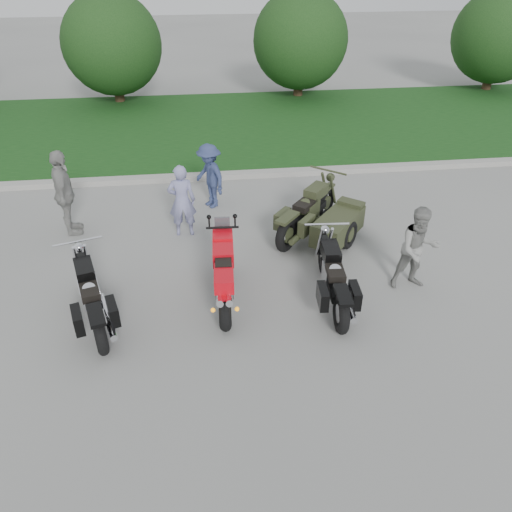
{
  "coord_description": "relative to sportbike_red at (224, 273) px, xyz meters",
  "views": [
    {
      "loc": [
        -0.13,
        -6.5,
        5.5
      ],
      "look_at": [
        0.75,
        0.78,
        0.8
      ],
      "focal_mm": 35.0,
      "sensor_mm": 36.0,
      "label": 1
    }
  ],
  "objects": [
    {
      "name": "cruiser_right",
      "position": [
        1.89,
        -0.27,
        -0.14
      ],
      "size": [
        0.44,
        2.38,
        0.91
      ],
      "rotation": [
        0.0,
        0.0,
        -0.07
      ],
      "color": "black",
      "rests_on": "ground"
    },
    {
      "name": "cruiser_left",
      "position": [
        -2.2,
        -0.32,
        -0.14
      ],
      "size": [
        0.89,
        2.33,
        0.92
      ],
      "rotation": [
        0.0,
        0.0,
        0.29
      ],
      "color": "black",
      "rests_on": "ground"
    },
    {
      "name": "tree_mid_left",
      "position": [
        -3.17,
        12.89,
        1.59
      ],
      "size": [
        3.6,
        3.6,
        4.0
      ],
      "color": "#3F2B1C",
      "rests_on": "ground"
    },
    {
      "name": "tree_far_right",
      "position": [
        11.83,
        12.89,
        1.59
      ],
      "size": [
        3.6,
        3.6,
        4.0
      ],
      "color": "#3F2B1C",
      "rests_on": "ground"
    },
    {
      "name": "cruiser_sidecar",
      "position": [
        2.24,
        1.88,
        -0.15
      ],
      "size": [
        2.09,
        2.32,
        0.97
      ],
      "rotation": [
        0.0,
        0.0,
        -0.7
      ],
      "color": "black",
      "rests_on": "ground"
    },
    {
      "name": "sportbike_red",
      "position": [
        0.0,
        0.0,
        0.0
      ],
      "size": [
        0.42,
        2.19,
        1.04
      ],
      "rotation": [
        0.0,
        0.0,
        -0.05
      ],
      "color": "black",
      "rests_on": "ground"
    },
    {
      "name": "tree_mid_right",
      "position": [
        3.83,
        12.89,
        1.59
      ],
      "size": [
        3.6,
        3.6,
        4.0
      ],
      "color": "#3F2B1C",
      "rests_on": "ground"
    },
    {
      "name": "person_stripe",
      "position": [
        -0.71,
        2.51,
        0.19
      ],
      "size": [
        0.59,
        0.39,
        1.6
      ],
      "primitive_type": "imported",
      "rotation": [
        0.0,
        0.0,
        3.14
      ],
      "color": "#8B8CBD",
      "rests_on": "ground"
    },
    {
      "name": "person_grey",
      "position": [
        3.48,
        0.05,
        0.2
      ],
      "size": [
        0.79,
        0.62,
        1.61
      ],
      "primitive_type": "imported",
      "rotation": [
        0.0,
        0.0,
        0.01
      ],
      "color": "gray",
      "rests_on": "ground"
    },
    {
      "name": "person_denim",
      "position": [
        -0.07,
        3.79,
        0.16
      ],
      "size": [
        1.01,
        1.15,
        1.55
      ],
      "primitive_type": "imported",
      "rotation": [
        0.0,
        0.0,
        -1.03
      ],
      "color": "navy",
      "rests_on": "ground"
    },
    {
      "name": "curb",
      "position": [
        -0.17,
        5.39,
        -0.53
      ],
      "size": [
        60.0,
        0.3,
        0.15
      ],
      "primitive_type": "cube",
      "color": "#A09D96",
      "rests_on": "ground"
    },
    {
      "name": "grass_strip",
      "position": [
        -0.17,
        9.54,
        -0.54
      ],
      "size": [
        60.0,
        8.0,
        0.14
      ],
      "primitive_type": "cube",
      "color": "#22531C",
      "rests_on": "ground"
    },
    {
      "name": "ground",
      "position": [
        -0.17,
        -0.61,
        -0.61
      ],
      "size": [
        80.0,
        80.0,
        0.0
      ],
      "primitive_type": "plane",
      "color": "#999994",
      "rests_on": "ground"
    },
    {
      "name": "person_back",
      "position": [
        -3.16,
        2.87,
        0.33
      ],
      "size": [
        0.63,
        1.16,
        1.88
      ],
      "primitive_type": "imported",
      "rotation": [
        0.0,
        0.0,
        1.73
      ],
      "color": "gray",
      "rests_on": "ground"
    }
  ]
}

